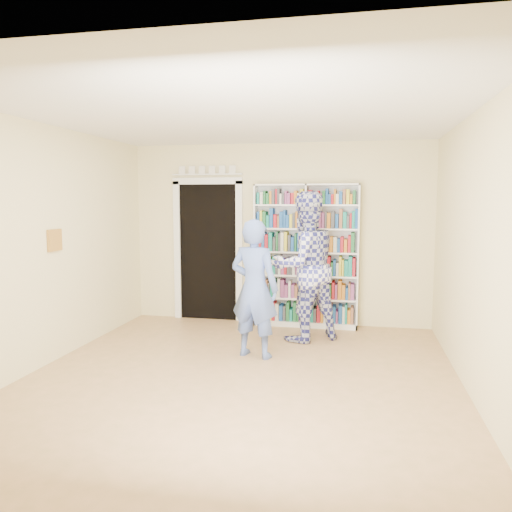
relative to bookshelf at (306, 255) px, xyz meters
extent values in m
plane|color=#9D7B4C|center=(-0.44, -2.34, -1.06)|extent=(5.00, 5.00, 0.00)
plane|color=white|center=(-0.44, -2.34, 1.64)|extent=(5.00, 5.00, 0.00)
plane|color=beige|center=(-0.44, 0.16, 0.29)|extent=(4.50, 0.00, 4.50)
plane|color=beige|center=(-2.69, -2.34, 0.29)|extent=(0.00, 5.00, 5.00)
plane|color=beige|center=(1.81, -2.34, 0.29)|extent=(0.00, 5.00, 5.00)
cube|color=white|center=(0.00, 0.00, -0.01)|extent=(1.52, 0.29, 2.09)
cube|color=white|center=(0.00, 0.00, -0.01)|extent=(0.02, 0.29, 2.09)
cube|color=black|center=(-1.54, 0.14, -0.01)|extent=(0.90, 0.03, 2.10)
cube|color=white|center=(-2.04, 0.12, -0.01)|extent=(0.10, 0.06, 2.20)
cube|color=white|center=(-1.04, 0.12, -0.01)|extent=(0.10, 0.06, 2.20)
cube|color=white|center=(-1.54, 0.12, 1.09)|extent=(1.10, 0.06, 0.10)
cube|color=white|center=(-1.54, 0.12, 1.19)|extent=(1.10, 0.08, 0.02)
cube|color=brown|center=(-2.67, -2.14, 0.34)|extent=(0.03, 0.25, 0.25)
imported|color=#536DB9|center=(-0.44, -1.59, -0.24)|extent=(0.68, 0.53, 1.64)
imported|color=navy|center=(0.06, -0.74, -0.07)|extent=(1.21, 1.17, 1.97)
cube|color=white|center=(0.19, -0.91, -0.07)|extent=(0.20, 0.07, 0.29)
camera|label=1|loc=(0.74, -7.26, 0.79)|focal=35.00mm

